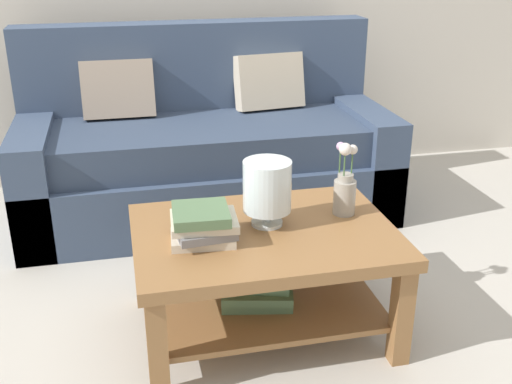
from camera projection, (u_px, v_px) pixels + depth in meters
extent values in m
plane|color=#B7B2A8|center=(256.00, 288.00, 2.89)|extent=(10.00, 10.00, 0.00)
cube|color=#384760|center=(208.00, 184.00, 3.61)|extent=(2.07, 0.90, 0.36)
cube|color=#324057|center=(207.00, 140.00, 3.48)|extent=(1.83, 0.74, 0.20)
cube|color=#384760|center=(197.00, 81.00, 3.72)|extent=(2.07, 0.20, 0.70)
cube|color=#384760|center=(38.00, 178.00, 3.38)|extent=(0.20, 0.90, 0.60)
cube|color=#384760|center=(360.00, 153.00, 3.76)|extent=(0.20, 0.90, 0.60)
cube|color=gray|center=(118.00, 89.00, 3.50)|extent=(0.40, 0.19, 0.34)
cube|color=beige|center=(269.00, 81.00, 3.68)|extent=(0.42, 0.23, 0.34)
cube|color=olive|center=(265.00, 236.00, 2.43)|extent=(1.02, 0.74, 0.05)
cube|color=olive|center=(158.00, 348.00, 2.14)|extent=(0.07, 0.07, 0.41)
cube|color=olive|center=(401.00, 315.00, 2.33)|extent=(0.07, 0.07, 0.41)
cube|color=olive|center=(146.00, 262.00, 2.71)|extent=(0.07, 0.07, 0.41)
cube|color=olive|center=(343.00, 241.00, 2.89)|extent=(0.07, 0.07, 0.41)
cube|color=olive|center=(264.00, 301.00, 2.54)|extent=(0.90, 0.62, 0.02)
cube|color=#51704C|center=(257.00, 297.00, 2.51)|extent=(0.31, 0.25, 0.04)
cube|color=#51704C|center=(257.00, 291.00, 2.49)|extent=(0.32, 0.26, 0.03)
cube|color=#51704C|center=(255.00, 279.00, 2.51)|extent=(0.33, 0.27, 0.03)
cube|color=beige|center=(203.00, 238.00, 2.32)|extent=(0.25, 0.18, 0.03)
cube|color=slate|center=(205.00, 230.00, 2.31)|extent=(0.23, 0.21, 0.03)
cube|color=beige|center=(204.00, 221.00, 2.31)|extent=(0.26, 0.22, 0.03)
cube|color=#51704C|center=(201.00, 214.00, 2.29)|extent=(0.22, 0.22, 0.04)
cylinder|color=silver|center=(267.00, 222.00, 2.47)|extent=(0.12, 0.12, 0.02)
cylinder|color=silver|center=(267.00, 215.00, 2.45)|extent=(0.04, 0.04, 0.05)
cylinder|color=silver|center=(267.00, 186.00, 2.41)|extent=(0.19, 0.19, 0.20)
sphere|color=beige|center=(260.00, 199.00, 2.42)|extent=(0.04, 0.04, 0.04)
sphere|color=beige|center=(273.00, 194.00, 2.44)|extent=(0.06, 0.06, 0.06)
cylinder|color=#9E998E|center=(344.00, 197.00, 2.54)|extent=(0.09, 0.09, 0.14)
cylinder|color=#9E998E|center=(346.00, 178.00, 2.50)|extent=(0.06, 0.06, 0.03)
cylinder|color=#426638|center=(352.00, 163.00, 2.49)|extent=(0.01, 0.01, 0.09)
sphere|color=silver|center=(353.00, 150.00, 2.47)|extent=(0.04, 0.04, 0.04)
cylinder|color=#426638|center=(340.00, 161.00, 2.50)|extent=(0.01, 0.01, 0.10)
sphere|color=#B28CB7|center=(341.00, 146.00, 2.47)|extent=(0.04, 0.04, 0.04)
cylinder|color=#426638|center=(344.00, 164.00, 2.46)|extent=(0.01, 0.01, 0.10)
sphere|color=silver|center=(345.00, 149.00, 2.44)|extent=(0.05, 0.05, 0.05)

